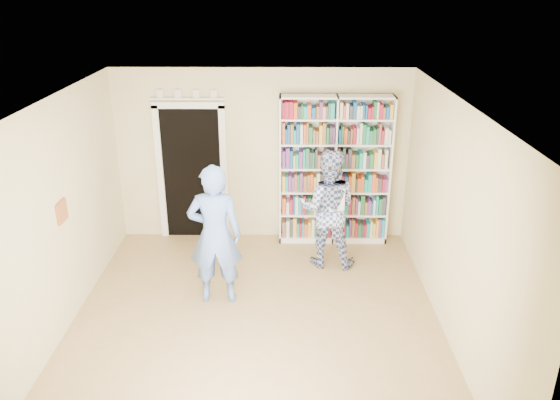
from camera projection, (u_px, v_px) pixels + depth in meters
The scene contains 11 objects.
floor at pixel (256, 324), 6.63m from camera, with size 5.00×5.00×0.00m, color #9D7B4C.
ceiling at pixel (251, 104), 5.61m from camera, with size 5.00×5.00×0.00m, color white.
wall_back at pixel (262, 156), 8.43m from camera, with size 4.50×4.50×0.00m, color beige.
wall_left at pixel (54, 223), 6.14m from camera, with size 5.00×5.00×0.00m, color beige.
wall_right at pixel (454, 224), 6.10m from camera, with size 5.00×5.00×0.00m, color beige.
bookshelf at pixel (334, 170), 8.35m from camera, with size 1.69×0.32×2.32m.
doorway at pixel (192, 167), 8.49m from camera, with size 1.10×0.08×2.43m.
wall_art at pixel (62, 212), 6.31m from camera, with size 0.03×0.25×0.25m, color maroon.
man_blue at pixel (215, 235), 6.81m from camera, with size 0.68×0.44×1.85m, color #5F84D3.
man_plaid at pixel (328, 208), 7.74m from camera, with size 0.85×0.66×1.74m, color navy.
paper_sheet at pixel (337, 200), 7.45m from camera, with size 0.23×0.01×0.32m, color white.
Camera 1 is at (0.35, -5.56, 3.91)m, focal length 35.00 mm.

